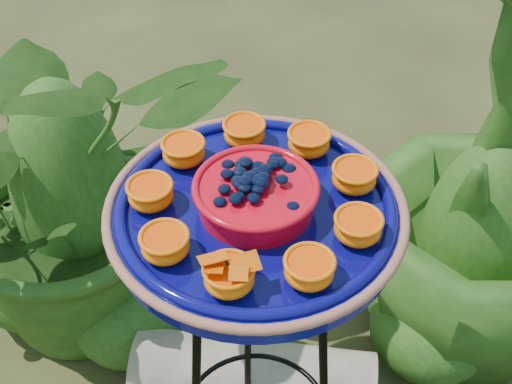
# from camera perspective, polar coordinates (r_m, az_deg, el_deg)

# --- Properties ---
(tripod_stand) EXTENTS (0.38, 0.38, 0.82)m
(tripod_stand) POSITION_cam_1_polar(r_m,az_deg,el_deg) (1.30, -0.01, -12.88)
(tripod_stand) COLOR black
(tripod_stand) RESTS_ON ground
(feeder_dish) EXTENTS (0.53, 0.53, 0.10)m
(feeder_dish) POSITION_cam_1_polar(r_m,az_deg,el_deg) (1.02, -0.01, -1.34)
(feeder_dish) COLOR #08075C
(feeder_dish) RESTS_ON tripod_stand
(driftwood_log) EXTENTS (0.58, 0.23, 0.19)m
(driftwood_log) POSITION_cam_1_polar(r_m,az_deg,el_deg) (1.75, -0.21, -14.76)
(driftwood_log) COLOR tan
(driftwood_log) RESTS_ON ground
(shrub_back_left) EXTENTS (1.04, 1.01, 0.89)m
(shrub_back_left) POSITION_cam_1_polar(r_m,az_deg,el_deg) (1.75, -14.72, 0.94)
(shrub_back_left) COLOR #214312
(shrub_back_left) RESTS_ON ground
(shrub_back_right) EXTENTS (0.85, 0.85, 1.08)m
(shrub_back_right) POSITION_cam_1_polar(r_m,az_deg,el_deg) (1.65, 18.91, 1.38)
(shrub_back_right) COLOR #214312
(shrub_back_right) RESTS_ON ground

